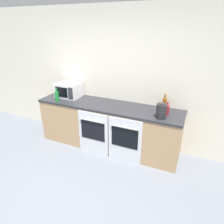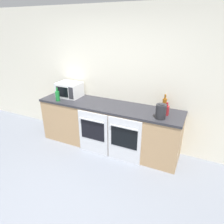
{
  "view_description": "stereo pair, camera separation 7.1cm",
  "coord_description": "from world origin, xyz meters",
  "px_view_note": "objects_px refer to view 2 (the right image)",
  "views": [
    {
      "loc": [
        1.49,
        -1.4,
        2.24
      ],
      "look_at": [
        0.08,
        1.72,
        0.75
      ],
      "focal_mm": 32.0,
      "sensor_mm": 36.0,
      "label": 1
    },
    {
      "loc": [
        1.55,
        -1.37,
        2.24
      ],
      "look_at": [
        0.08,
        1.72,
        0.75
      ],
      "focal_mm": 32.0,
      "sensor_mm": 36.0,
      "label": 2
    }
  ],
  "objects_px": {
    "oven_right": "(124,141)",
    "kettle": "(161,111)",
    "microwave": "(69,90)",
    "oven_left": "(93,133)",
    "bottle_red": "(167,110)",
    "bottle_amber": "(164,104)",
    "bottle_green": "(57,96)"
  },
  "relations": [
    {
      "from": "bottle_red",
      "to": "bottle_green",
      "type": "xyz_separation_m",
      "value": [
        -2.05,
        -0.23,
        0.02
      ]
    },
    {
      "from": "bottle_red",
      "to": "kettle",
      "type": "relative_size",
      "value": 0.89
    },
    {
      "from": "oven_left",
      "to": "oven_right",
      "type": "height_order",
      "value": "same"
    },
    {
      "from": "bottle_amber",
      "to": "bottle_green",
      "type": "relative_size",
      "value": 1.05
    },
    {
      "from": "bottle_green",
      "to": "kettle",
      "type": "relative_size",
      "value": 1.07
    },
    {
      "from": "oven_right",
      "to": "microwave",
      "type": "height_order",
      "value": "microwave"
    },
    {
      "from": "bottle_amber",
      "to": "kettle",
      "type": "distance_m",
      "value": 0.39
    },
    {
      "from": "bottle_amber",
      "to": "kettle",
      "type": "bearing_deg",
      "value": -86.38
    },
    {
      "from": "microwave",
      "to": "bottle_red",
      "type": "relative_size",
      "value": 2.16
    },
    {
      "from": "oven_right",
      "to": "kettle",
      "type": "relative_size",
      "value": 3.37
    },
    {
      "from": "bottle_red",
      "to": "bottle_green",
      "type": "distance_m",
      "value": 2.06
    },
    {
      "from": "kettle",
      "to": "bottle_red",
      "type": "bearing_deg",
      "value": 71.54
    },
    {
      "from": "bottle_green",
      "to": "bottle_red",
      "type": "bearing_deg",
      "value": 6.32
    },
    {
      "from": "microwave",
      "to": "bottle_green",
      "type": "xyz_separation_m",
      "value": [
        -0.06,
        -0.31,
        -0.04
      ]
    },
    {
      "from": "oven_right",
      "to": "bottle_red",
      "type": "xyz_separation_m",
      "value": [
        0.6,
        0.34,
        0.55
      ]
    },
    {
      "from": "kettle",
      "to": "microwave",
      "type": "bearing_deg",
      "value": 172.4
    },
    {
      "from": "oven_left",
      "to": "bottle_red",
      "type": "bearing_deg",
      "value": 15.52
    },
    {
      "from": "microwave",
      "to": "kettle",
      "type": "xyz_separation_m",
      "value": [
        1.94,
        -0.26,
        -0.03
      ]
    },
    {
      "from": "oven_left",
      "to": "kettle",
      "type": "xyz_separation_m",
      "value": [
        1.16,
        0.16,
        0.58
      ]
    },
    {
      "from": "oven_right",
      "to": "bottle_green",
      "type": "height_order",
      "value": "bottle_green"
    },
    {
      "from": "oven_left",
      "to": "kettle",
      "type": "bearing_deg",
      "value": 8.11
    },
    {
      "from": "bottle_amber",
      "to": "oven_right",
      "type": "bearing_deg",
      "value": -132.69
    },
    {
      "from": "microwave",
      "to": "bottle_green",
      "type": "relative_size",
      "value": 1.79
    },
    {
      "from": "microwave",
      "to": "bottle_amber",
      "type": "distance_m",
      "value": 1.92
    },
    {
      "from": "microwave",
      "to": "kettle",
      "type": "distance_m",
      "value": 1.95
    },
    {
      "from": "oven_left",
      "to": "kettle",
      "type": "distance_m",
      "value": 1.31
    },
    {
      "from": "oven_left",
      "to": "bottle_amber",
      "type": "distance_m",
      "value": 1.38
    },
    {
      "from": "microwave",
      "to": "kettle",
      "type": "height_order",
      "value": "microwave"
    },
    {
      "from": "oven_right",
      "to": "bottle_red",
      "type": "height_order",
      "value": "bottle_red"
    },
    {
      "from": "oven_left",
      "to": "kettle",
      "type": "height_order",
      "value": "kettle"
    },
    {
      "from": "kettle",
      "to": "oven_left",
      "type": "bearing_deg",
      "value": -171.89
    },
    {
      "from": "oven_left",
      "to": "kettle",
      "type": "relative_size",
      "value": 3.37
    }
  ]
}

